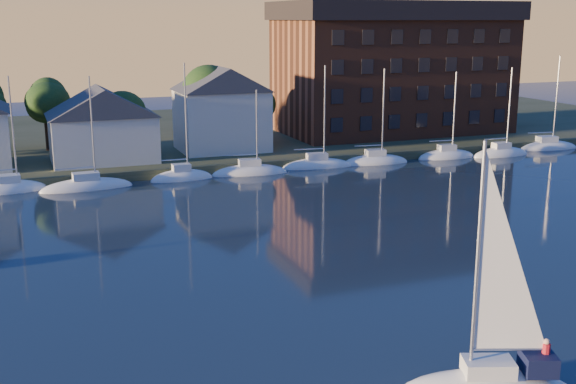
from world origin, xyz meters
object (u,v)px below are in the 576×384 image
clubhouse_centre (102,123)px  condo_block (393,67)px  clubhouse_east (221,108)px  hero_sailboat (490,383)px

clubhouse_centre → condo_block: (40.00, 7.95, 4.66)m
clubhouse_east → hero_sailboat: (-4.29, -57.96, -5.46)m
clubhouse_centre → condo_block: size_ratio=0.37×
clubhouse_east → condo_block: (26.00, 5.95, 3.79)m
clubhouse_centre → clubhouse_east: size_ratio=1.10×
condo_block → hero_sailboat: (-30.29, -63.91, -9.25)m
clubhouse_east → hero_sailboat: bearing=-94.2°
clubhouse_east → hero_sailboat: size_ratio=0.84×
clubhouse_east → hero_sailboat: hero_sailboat is taller
hero_sailboat → clubhouse_east: bearing=-74.0°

